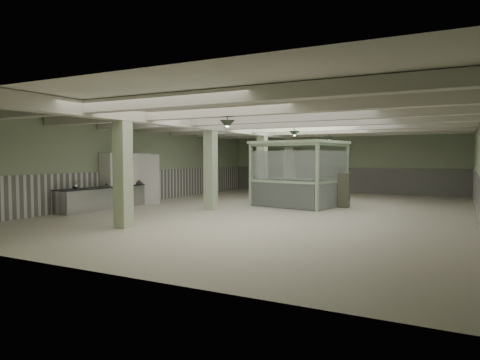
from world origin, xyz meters
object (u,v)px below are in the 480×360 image
at_px(prep_counter, 107,197).
at_px(filing_cabinet, 344,190).
at_px(guard_booth, 299,163).
at_px(walkin_cooler, 127,178).

bearing_deg(prep_counter, filing_cabinet, 30.19).
height_order(guard_booth, filing_cabinet, guard_booth).
xyz_separation_m(guard_booth, filing_cabinet, (1.87, 0.37, -1.15)).
bearing_deg(filing_cabinet, guard_booth, -176.85).
distance_m(walkin_cooler, filing_cabinet, 9.41).
bearing_deg(prep_counter, guard_booth, 34.56).
relative_size(guard_booth, filing_cabinet, 2.76).
bearing_deg(filing_cabinet, prep_counter, -157.93).
relative_size(prep_counter, guard_booth, 1.19).
distance_m(prep_counter, filing_cabinet, 9.92).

